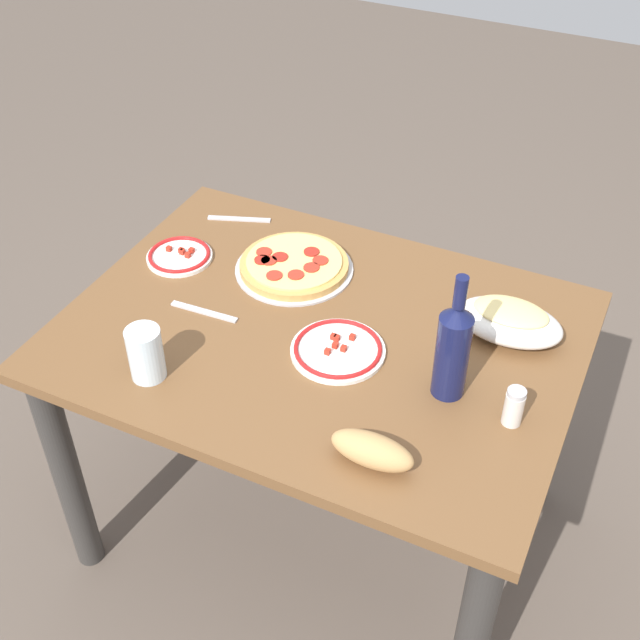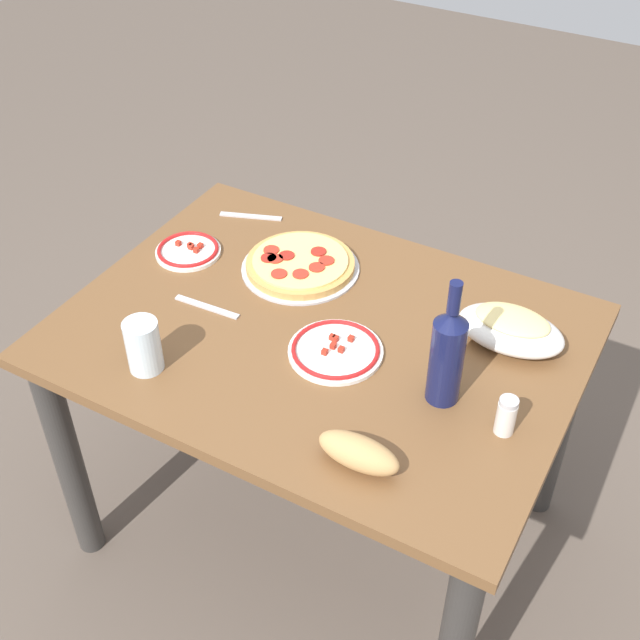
{
  "view_description": "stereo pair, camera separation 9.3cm",
  "coord_description": "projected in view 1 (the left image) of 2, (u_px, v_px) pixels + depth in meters",
  "views": [
    {
      "loc": [
        0.61,
        -1.28,
        1.93
      ],
      "look_at": [
        0.0,
        0.0,
        0.74
      ],
      "focal_mm": 46.23,
      "sensor_mm": 36.0,
      "label": 1
    },
    {
      "loc": [
        0.69,
        -1.24,
        1.93
      ],
      "look_at": [
        0.0,
        0.0,
        0.74
      ],
      "focal_mm": 46.23,
      "sensor_mm": 36.0,
      "label": 2
    }
  ],
  "objects": [
    {
      "name": "ground_plane",
      "position": [
        320.0,
        522.0,
        2.33
      ],
      "size": [
        8.0,
        8.0,
        0.0
      ],
      "primitive_type": "plane",
      "color": "brown",
      "rests_on": "ground"
    },
    {
      "name": "dining_table",
      "position": [
        320.0,
        371.0,
        1.95
      ],
      "size": [
        1.15,
        0.85,
        0.71
      ],
      "color": "brown",
      "rests_on": "ground"
    },
    {
      "name": "pepperoni_pizza",
      "position": [
        294.0,
        265.0,
        2.03
      ],
      "size": [
        0.29,
        0.29,
        0.03
      ],
      "color": "#B7B7BC",
      "rests_on": "dining_table"
    },
    {
      "name": "baked_pasta_dish",
      "position": [
        510.0,
        320.0,
        1.83
      ],
      "size": [
        0.24,
        0.15,
        0.08
      ],
      "color": "white",
      "rests_on": "dining_table"
    },
    {
      "name": "wine_bottle",
      "position": [
        453.0,
        348.0,
        1.64
      ],
      "size": [
        0.07,
        0.07,
        0.3
      ],
      "color": "#141942",
      "rests_on": "dining_table"
    },
    {
      "name": "water_glass",
      "position": [
        146.0,
        354.0,
        1.72
      ],
      "size": [
        0.08,
        0.08,
        0.12
      ],
      "primitive_type": "cylinder",
      "color": "silver",
      "rests_on": "dining_table"
    },
    {
      "name": "side_plate_near",
      "position": [
        179.0,
        256.0,
        2.07
      ],
      "size": [
        0.17,
        0.17,
        0.02
      ],
      "color": "white",
      "rests_on": "dining_table"
    },
    {
      "name": "side_plate_far",
      "position": [
        338.0,
        350.0,
        1.8
      ],
      "size": [
        0.21,
        0.21,
        0.02
      ],
      "color": "white",
      "rests_on": "dining_table"
    },
    {
      "name": "bread_loaf",
      "position": [
        372.0,
        450.0,
        1.55
      ],
      "size": [
        0.17,
        0.07,
        0.06
      ],
      "primitive_type": "ellipsoid",
      "color": "tan",
      "rests_on": "dining_table"
    },
    {
      "name": "spice_shaker",
      "position": [
        514.0,
        407.0,
        1.62
      ],
      "size": [
        0.04,
        0.04,
        0.09
      ],
      "color": "silver",
      "rests_on": "dining_table"
    },
    {
      "name": "fork_left",
      "position": [
        204.0,
        312.0,
        1.91
      ],
      "size": [
        0.17,
        0.02,
        0.0
      ],
      "primitive_type": "cube",
      "rotation": [
        0.0,
        0.0,
        0.05
      ],
      "color": "#B7B7BC",
      "rests_on": "dining_table"
    },
    {
      "name": "fork_right",
      "position": [
        239.0,
        219.0,
        2.22
      ],
      "size": [
        0.17,
        0.07,
        0.0
      ],
      "primitive_type": "cube",
      "rotation": [
        0.0,
        0.0,
        0.35
      ],
      "color": "#B7B7BC",
      "rests_on": "dining_table"
    }
  ]
}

